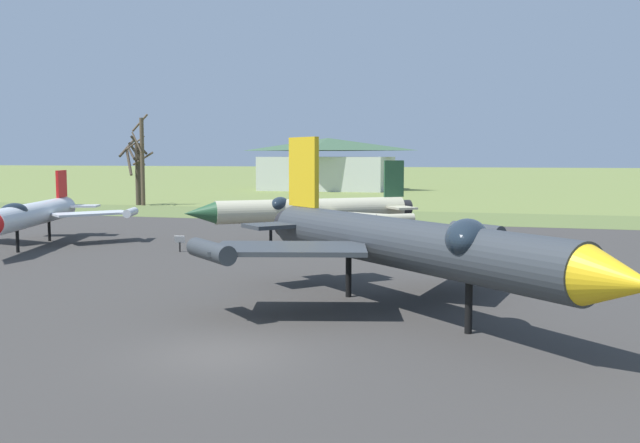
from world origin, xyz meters
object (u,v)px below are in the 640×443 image
(jet_fighter_front_left, at_px, (406,243))
(jet_fighter_rear_center, at_px, (32,214))
(jet_fighter_front_right, at_px, (310,210))
(info_placard_front_right, at_px, (180,242))
(visitor_building, at_px, (328,165))

(jet_fighter_front_left, height_order, jet_fighter_rear_center, jet_fighter_front_left)
(jet_fighter_front_right, bearing_deg, jet_fighter_front_left, -64.19)
(info_placard_front_right, bearing_deg, jet_fighter_rear_center, -177.75)
(jet_fighter_front_left, bearing_deg, jet_fighter_rear_center, 154.16)
(jet_fighter_front_left, relative_size, info_placard_front_right, 15.05)
(visitor_building, bearing_deg, info_placard_front_right, -81.13)
(visitor_building, bearing_deg, jet_fighter_front_left, -72.98)
(visitor_building, bearing_deg, jet_fighter_rear_center, -88.42)
(jet_fighter_front_right, xyz_separation_m, jet_fighter_rear_center, (-14.20, -6.63, -0.06))
(jet_fighter_front_left, relative_size, jet_fighter_rear_center, 1.06)
(jet_fighter_front_left, distance_m, visitor_building, 84.16)
(jet_fighter_front_right, xyz_separation_m, info_placard_front_right, (-5.33, -6.28, -1.39))
(info_placard_front_right, xyz_separation_m, jet_fighter_rear_center, (-8.87, -0.35, 1.33))
(jet_fighter_front_right, height_order, visitor_building, visitor_building)
(jet_fighter_front_left, distance_m, info_placard_front_right, 18.01)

